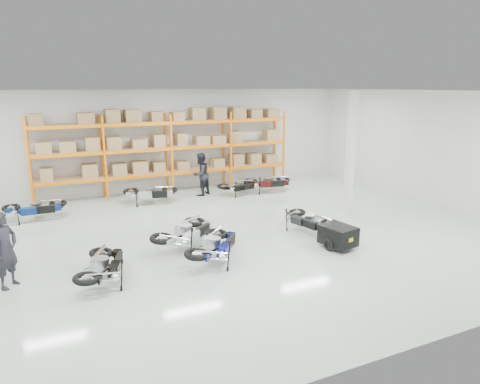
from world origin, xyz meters
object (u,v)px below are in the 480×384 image
moto_silver_left (186,228)px  moto_touring_right (308,216)px  moto_black_far_left (104,261)px  moto_back_b (150,190)px  moto_back_c (239,184)px  person_left (6,250)px  trailer (338,236)px  person_back (201,174)px  moto_back_d (268,179)px  moto_back_a (34,205)px  moto_blue_centre (215,241)px

moto_silver_left → moto_touring_right: moto_silver_left is taller
moto_black_far_left → moto_back_b: size_ratio=0.97×
moto_back_c → person_left: person_left is taller
trailer → person_left: (-8.64, 1.23, 0.54)m
person_back → moto_back_b: bearing=-23.6°
moto_black_far_left → person_left: person_left is taller
moto_back_d → moto_back_a: bearing=104.4°
moto_touring_right → moto_back_b: bearing=112.6°
moto_back_c → person_left: bearing=115.8°
moto_black_far_left → moto_back_b: bearing=-92.9°
trailer → moto_back_a: size_ratio=0.90×
moto_black_far_left → person_back: person_back is taller
moto_touring_right → person_back: bearing=92.6°
moto_blue_centre → person_back: size_ratio=1.04×
moto_back_a → person_left: 5.55m
moto_silver_left → moto_black_far_left: bearing=80.6°
moto_black_far_left → person_back: bearing=-106.2°
moto_black_far_left → moto_blue_centre: bearing=-159.7°
moto_silver_left → person_left: size_ratio=1.08×
moto_back_c → moto_back_d: moto_back_d is taller
moto_black_far_left → moto_back_a: 6.40m
moto_black_far_left → moto_back_b: moto_back_b is taller
moto_black_far_left → moto_back_a: (-1.57, 6.21, 0.01)m
trailer → person_back: size_ratio=0.88×
moto_blue_centre → moto_touring_right: moto_blue_centre is taller
trailer → moto_back_b: size_ratio=0.88×
moto_back_d → moto_back_b: bearing=100.3°
moto_black_far_left → person_left: size_ratio=0.97×
moto_back_b → moto_back_d: 5.28m
moto_blue_centre → moto_silver_left: size_ratio=0.96×
trailer → moto_back_c: (0.00, 7.01, 0.11)m
moto_black_far_left → person_back: size_ratio=0.97×
moto_back_d → person_left: person_left is taller
moto_touring_right → moto_back_a: moto_back_a is taller
person_left → moto_touring_right: bearing=-51.5°
moto_black_far_left → moto_back_d: (7.96, 6.43, 0.01)m
moto_back_a → person_left: size_ratio=0.98×
moto_back_a → moto_back_d: 9.53m
person_back → person_left: bearing=8.4°
moto_blue_centre → moto_black_far_left: moto_blue_centre is taller
moto_touring_right → moto_back_b: moto_back_b is taller
moto_touring_right → moto_back_d: size_ratio=0.95×
moto_touring_right → moto_back_d: moto_back_d is taller
moto_back_b → moto_touring_right: bearing=-130.8°
person_left → person_back: (7.08, 6.40, 0.00)m
moto_silver_left → person_back: size_ratio=1.08×
moto_back_b → person_back: 2.37m
moto_black_far_left → moto_touring_right: moto_black_far_left is taller
moto_back_c → moto_blue_centre: bearing=142.5°
moto_back_a → trailer: bearing=-128.0°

